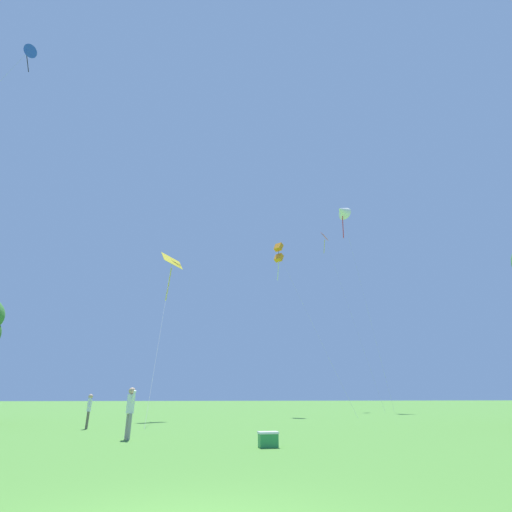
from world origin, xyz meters
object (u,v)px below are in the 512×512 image
object	(u,v)px
person_foreground_watcher	(130,408)
kite_orange_box	(279,253)
kite_pink_low	(326,244)
kite_blue_delta	(27,52)
kite_yellow_diamond	(171,269)
picnic_cooler	(268,439)
person_with_spool	(89,408)
kite_white_distant	(342,211)

from	to	relation	value
person_foreground_watcher	kite_orange_box	bearing A→B (deg)	59.48
kite_pink_low	kite_blue_delta	xyz separation A→B (m)	(-32.38, -21.96, 3.90)
kite_orange_box	person_foreground_watcher	bearing A→B (deg)	-120.52
kite_yellow_diamond	kite_orange_box	xyz separation A→B (m)	(10.46, 4.48, 3.91)
person_foreground_watcher	picnic_cooler	bearing A→B (deg)	-36.58
person_with_spool	kite_orange_box	bearing A→B (deg)	44.53
kite_yellow_diamond	kite_white_distant	size ratio (longest dim) A/B	0.48
kite_blue_delta	kite_white_distant	world-z (taller)	kite_white_distant
kite_yellow_diamond	kite_orange_box	bearing A→B (deg)	23.17
kite_pink_low	kite_orange_box	bearing A→B (deg)	-131.53
kite_yellow_diamond	picnic_cooler	distance (m)	21.30
kite_blue_delta	person_with_spool	xyz separation A→B (m)	(8.41, -3.12, -24.63)
kite_pink_low	person_foreground_watcher	bearing A→B (deg)	-125.05
kite_blue_delta	kite_orange_box	world-z (taller)	kite_blue_delta
person_with_spool	kite_white_distant	bearing A→B (deg)	41.29
kite_blue_delta	person_with_spool	distance (m)	26.21
kite_blue_delta	person_with_spool	world-z (taller)	kite_blue_delta
kite_yellow_diamond	picnic_cooler	xyz separation A→B (m)	(3.60, -17.88, -11.00)
kite_yellow_diamond	kite_white_distant	distance (m)	29.68
kite_white_distant	person_foreground_watcher	world-z (taller)	kite_white_distant
kite_pink_low	person_with_spool	xyz separation A→B (m)	(-23.97, -25.08, -20.73)
kite_pink_low	kite_white_distant	distance (m)	5.03
picnic_cooler	kite_yellow_diamond	bearing A→B (deg)	101.37
kite_white_distant	kite_orange_box	bearing A→B (deg)	-142.91
kite_blue_delta	picnic_cooler	distance (m)	31.92
kite_yellow_diamond	picnic_cooler	size ratio (longest dim) A/B	21.26
kite_pink_low	kite_yellow_diamond	world-z (taller)	kite_pink_low
kite_pink_low	picnic_cooler	world-z (taller)	kite_pink_low
picnic_cooler	kite_blue_delta	bearing A→B (deg)	141.61
kite_yellow_diamond	kite_orange_box	world-z (taller)	kite_orange_box
kite_orange_box	person_foreground_watcher	world-z (taller)	kite_orange_box
kite_yellow_diamond	kite_white_distant	xyz separation A→B (m)	(22.24, 13.38, 14.41)
kite_orange_box	picnic_cooler	bearing A→B (deg)	-107.08
kite_blue_delta	picnic_cooler	xyz separation A→B (m)	(15.20, -12.04, -25.36)
kite_pink_low	picnic_cooler	distance (m)	43.72
kite_blue_delta	kite_white_distant	bearing A→B (deg)	29.59
kite_pink_low	kite_white_distant	xyz separation A→B (m)	(1.46, -2.74, 3.96)
kite_white_distant	person_with_spool	world-z (taller)	kite_white_distant
kite_blue_delta	kite_white_distant	distance (m)	38.92
kite_white_distant	kite_yellow_diamond	bearing A→B (deg)	-148.97
kite_blue_delta	kite_orange_box	xyz separation A→B (m)	(22.07, 10.32, -10.45)
kite_blue_delta	person_with_spool	size ratio (longest dim) A/B	16.62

